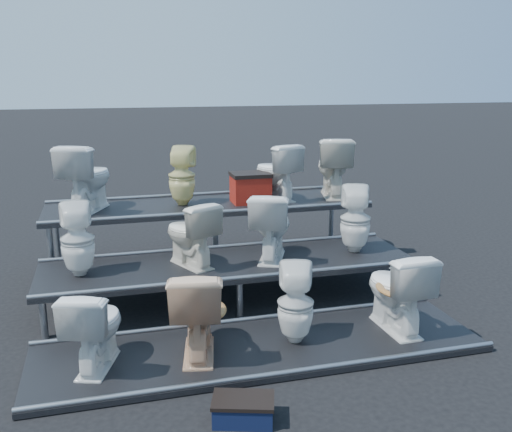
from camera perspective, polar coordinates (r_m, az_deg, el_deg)
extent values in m
plane|color=black|center=(6.66, -2.60, -8.36)|extent=(80.00, 80.00, 0.00)
cube|color=black|center=(5.50, 0.45, -13.05)|extent=(4.20, 1.20, 0.06)
cube|color=black|center=(6.58, -2.62, -6.51)|extent=(4.20, 1.20, 0.46)
cube|color=black|center=(7.73, -4.75, -1.84)|extent=(4.20, 1.20, 0.86)
imported|color=white|center=(5.17, -15.81, -10.60)|extent=(0.62, 0.81, 0.74)
imported|color=#E1B18A|center=(5.20, -5.93, -9.38)|extent=(0.62, 0.89, 0.83)
imported|color=white|center=(5.42, 3.98, -8.71)|extent=(0.43, 0.44, 0.76)
imported|color=white|center=(5.82, 13.86, -7.16)|extent=(0.48, 0.82, 0.82)
imported|color=white|center=(6.26, -17.42, -2.27)|extent=(0.37, 0.38, 0.78)
imported|color=silver|center=(6.32, -6.62, -1.77)|extent=(0.67, 0.82, 0.73)
imported|color=white|center=(6.51, 1.53, -0.95)|extent=(0.72, 0.89, 0.79)
imported|color=white|center=(6.87, 9.91, -0.31)|extent=(0.46, 0.47, 0.80)
imported|color=white|center=(7.43, -16.57, 3.73)|extent=(0.78, 0.95, 0.85)
imported|color=#EFE599|center=(7.50, -7.42, 3.99)|extent=(0.45, 0.45, 0.77)
imported|color=white|center=(7.77, 1.98, 4.46)|extent=(0.63, 0.85, 0.77)
imported|color=silver|center=(8.05, 7.70, 4.90)|extent=(0.65, 0.91, 0.83)
cube|color=#9F2511|center=(7.62, -0.56, 2.68)|extent=(0.49, 0.40, 0.35)
cube|color=black|center=(4.51, -1.29, -18.95)|extent=(0.50, 0.39, 0.16)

